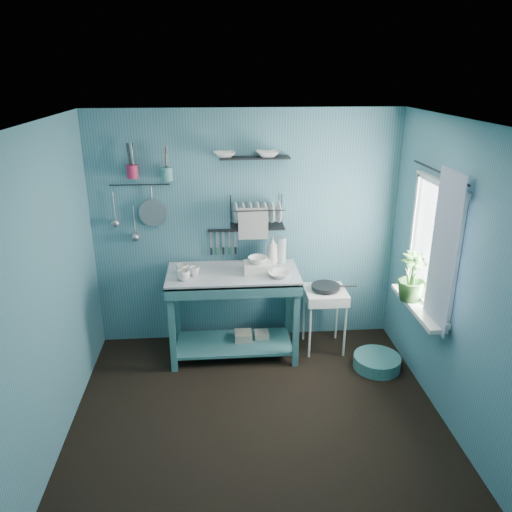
{
  "coord_description": "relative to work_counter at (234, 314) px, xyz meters",
  "views": [
    {
      "loc": [
        -0.3,
        -3.52,
        2.85
      ],
      "look_at": [
        0.05,
        0.85,
        1.2
      ],
      "focal_mm": 35.0,
      "sensor_mm": 36.0,
      "label": 1
    }
  ],
  "objects": [
    {
      "name": "frying_pan",
      "position": [
        0.97,
        0.04,
        0.25
      ],
      "size": [
        0.3,
        0.3,
        0.03
      ],
      "primitive_type": "cylinder",
      "color": "black",
      "rests_on": "hotplate_stand"
    },
    {
      "name": "tub_bowl",
      "position": [
        0.25,
        -0.02,
        0.6
      ],
      "size": [
        0.2,
        0.19,
        0.06
      ],
      "primitive_type": "imported",
      "color": "white",
      "rests_on": "wash_tub"
    },
    {
      "name": "soap_bottle",
      "position": [
        0.42,
        0.2,
        0.62
      ],
      "size": [
        0.11,
        0.12,
        0.3
      ],
      "primitive_type": "imported",
      "color": "silver",
      "rests_on": "work_counter"
    },
    {
      "name": "counter_bowl",
      "position": [
        0.45,
        -0.15,
        0.49
      ],
      "size": [
        0.22,
        0.22,
        0.05
      ],
      "primitive_type": "imported",
      "color": "white",
      "rests_on": "work_counter"
    },
    {
      "name": "water_bottle",
      "position": [
        0.52,
        0.22,
        0.61
      ],
      "size": [
        0.09,
        0.09,
        0.28
      ],
      "primitive_type": "cylinder",
      "color": "#A4B3B7",
      "rests_on": "work_counter"
    },
    {
      "name": "ladle_outer",
      "position": [
        -1.18,
        0.35,
        1.08
      ],
      "size": [
        0.01,
        0.01,
        0.3
      ],
      "primitive_type": "cylinder",
      "color": "#95969C",
      "rests_on": "wall_back"
    },
    {
      "name": "shelf_bowl_left",
      "position": [
        -0.05,
        0.29,
        1.54
      ],
      "size": [
        0.24,
        0.24,
        0.05
      ],
      "primitive_type": "imported",
      "rotation": [
        0.0,
        0.0,
        0.09
      ],
      "color": "white",
      "rests_on": "upper_shelf"
    },
    {
      "name": "mug_right",
      "position": [
        -0.5,
        0.0,
        0.52
      ],
      "size": [
        0.17,
        0.17,
        0.1
      ],
      "primitive_type": "imported",
      "rotation": [
        0.0,
        0.0,
        1.05
      ],
      "color": "white",
      "rests_on": "work_counter"
    },
    {
      "name": "dish_rack",
      "position": [
        0.27,
        0.26,
        1.01
      ],
      "size": [
        0.56,
        0.26,
        0.32
      ],
      "primitive_type": "cube",
      "rotation": [
        0.0,
        0.0,
        0.03
      ],
      "color": "black",
      "rests_on": "wall_back"
    },
    {
      "name": "floor_basin",
      "position": [
        1.43,
        -0.39,
        -0.4
      ],
      "size": [
        0.47,
        0.47,
        0.13
      ],
      "primitive_type": "cylinder",
      "color": "teal",
      "rests_on": "floor"
    },
    {
      "name": "windowsill",
      "position": [
        1.66,
        -0.66,
        0.34
      ],
      "size": [
        0.16,
        0.95,
        0.04
      ],
      "primitive_type": "cube",
      "color": "white",
      "rests_on": "wall_right"
    },
    {
      "name": "colander",
      "position": [
        -0.79,
        0.34,
        1.01
      ],
      "size": [
        0.28,
        0.03,
        0.28
      ],
      "primitive_type": "cylinder",
      "rotation": [
        1.54,
        0.0,
        0.0
      ],
      "color": "#95969C",
      "rests_on": "wall_back"
    },
    {
      "name": "ceiling",
      "position": [
        0.16,
        -1.11,
        2.03
      ],
      "size": [
        3.2,
        3.2,
        0.0
      ],
      "primitive_type": "plane",
      "rotation": [
        3.14,
        0.0,
        0.0
      ],
      "color": "silver",
      "rests_on": "ground"
    },
    {
      "name": "shelf_bowl_right",
      "position": [
        0.37,
        0.29,
        1.56
      ],
      "size": [
        0.24,
        0.24,
        0.06
      ],
      "primitive_type": "imported",
      "rotation": [
        0.0,
        0.0,
        0.02
      ],
      "color": "white",
      "rests_on": "upper_shelf"
    },
    {
      "name": "upper_shelf",
      "position": [
        0.24,
        0.29,
        1.56
      ],
      "size": [
        0.71,
        0.2,
        0.01
      ],
      "primitive_type": "cube",
      "rotation": [
        0.0,
        0.0,
        0.03
      ],
      "color": "black",
      "rests_on": "wall_back"
    },
    {
      "name": "storage_tin_small",
      "position": [
        0.3,
        0.08,
        -0.37
      ],
      "size": [
        0.15,
        0.15,
        0.2
      ],
      "primitive_type": "cube",
      "color": "tan",
      "rests_on": "floor"
    },
    {
      "name": "mug_left",
      "position": [
        -0.48,
        -0.16,
        0.52
      ],
      "size": [
        0.12,
        0.12,
        0.1
      ],
      "primitive_type": "imported",
      "color": "white",
      "rests_on": "work_counter"
    },
    {
      "name": "storage_tin_large",
      "position": [
        0.1,
        0.05,
        -0.36
      ],
      "size": [
        0.18,
        0.18,
        0.22
      ],
      "primitive_type": "cube",
      "color": "tan",
      "rests_on": "floor"
    },
    {
      "name": "wall_front",
      "position": [
        0.16,
        -2.61,
        0.78
      ],
      "size": [
        3.2,
        0.0,
        3.2
      ],
      "primitive_type": "plane",
      "rotation": [
        -1.57,
        0.0,
        0.0
      ],
      "color": "#3E707F",
      "rests_on": "ground"
    },
    {
      "name": "potted_plant",
      "position": [
        1.63,
        -0.55,
        0.59
      ],
      "size": [
        0.33,
        0.33,
        0.46
      ],
      "primitive_type": "imported",
      "rotation": [
        0.0,
        0.0,
        0.32
      ],
      "color": "#2D5A24",
      "rests_on": "windowsill"
    },
    {
      "name": "window_glass",
      "position": [
        1.75,
        -0.66,
        0.93
      ],
      "size": [
        0.0,
        1.1,
        1.1
      ],
      "primitive_type": "plane",
      "rotation": [
        1.57,
        0.0,
        1.57
      ],
      "color": "white",
      "rests_on": "wall_right"
    },
    {
      "name": "utensil_cup_magenta",
      "position": [
        -0.96,
        0.31,
        1.44
      ],
      "size": [
        0.11,
        0.11,
        0.13
      ],
      "primitive_type": "cylinder",
      "color": "#B52148",
      "rests_on": "wall_back"
    },
    {
      "name": "wall_left",
      "position": [
        -1.44,
        -1.11,
        0.78
      ],
      "size": [
        0.0,
        3.0,
        3.0
      ],
      "primitive_type": "plane",
      "rotation": [
        1.57,
        0.0,
        1.57
      ],
      "color": "#3E707F",
      "rests_on": "ground"
    },
    {
      "name": "wash_tub",
      "position": [
        0.25,
        -0.02,
        0.52
      ],
      "size": [
        0.28,
        0.22,
        0.1
      ],
      "primitive_type": "cube",
      "color": "silver",
      "rests_on": "work_counter"
    },
    {
      "name": "floor",
      "position": [
        0.16,
        -1.11,
        -0.47
      ],
      "size": [
        3.2,
        3.2,
        0.0
      ],
      "primitive_type": "plane",
      "color": "black",
      "rests_on": "ground"
    },
    {
      "name": "curtain_rod",
      "position": [
        1.7,
        -0.66,
        1.58
      ],
      "size": [
        0.02,
        1.05,
        0.02
      ],
      "primitive_type": "cylinder",
      "rotation": [
        1.57,
        0.0,
        0.0
      ],
      "color": "black",
      "rests_on": "wall_right"
    },
    {
      "name": "knife_strip",
      "position": [
        -0.09,
        0.36,
        0.79
      ],
      "size": [
        0.32,
        0.02,
        0.03
      ],
      "primitive_type": "cube",
      "rotation": [
        0.0,
        0.0,
        -0.01
      ],
      "color": "black",
      "rests_on": "wall_back"
    },
    {
      "name": "hotplate_stand",
      "position": [
        0.97,
        0.04,
        -0.13
      ],
      "size": [
        0.46,
        0.46,
        0.69
      ],
      "primitive_type": "cube",
      "rotation": [
        0.0,
        0.0,
        -0.07
      ],
      "color": "white",
      "rests_on": "floor"
    },
    {
      "name": "mug_mid",
      "position": [
        -0.38,
        -0.06,
        0.51
      ],
      "size": [
        0.14,
        0.14,
        0.09
      ],
      "primitive_type": "imported",
      "rotation": [
        0.0,
        0.0,
        0.52
      ],
      "color": "white",
      "rests_on": "work_counter"
    },
    {
      "name": "curtain",
      "position": [
        1.68,
        -0.96,
        0.98
      ],
      "size": [
        0.0,
        1.35,
        1.35
      ],
      "primitive_type": "plane",
      "rotation": [
        1.57,
        0.0,
        1.57
      ],
      "color": "silver",
      "rests_on": "wall_right"
    },
    {
      "name": "utensil_cup_teal",
      "position": [
        -0.62,
        0.31,
        1.41
      ],
      "size": [
        0.11,
        0.11,
        0.13
      ],
      "primitive_type": "cylinder",
      "color": "teal",
      "rests_on": "wall_back"
    },
    {
      "name": "hook_rail",
      "position": [
        -0.91,
        0.36,
        1.3
      ],
      "size": [
        0.6,
        0.01,
        0.01
      ],
      "primitive_type": "cylinder",
      "rotation": [
        0.0,
        1.57,
        0.0
      ],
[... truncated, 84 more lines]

